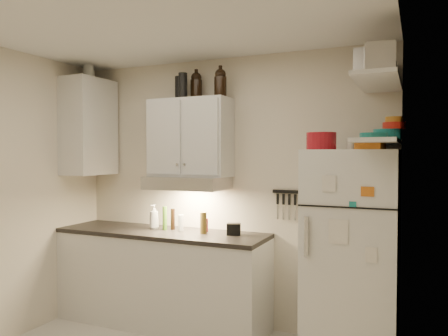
% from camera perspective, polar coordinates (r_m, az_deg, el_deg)
% --- Properties ---
extents(ceiling, '(3.20, 3.00, 0.02)m').
position_cam_1_polar(ceiling, '(3.11, -11.69, 19.47)').
color(ceiling, white).
rests_on(ceiling, ground).
extents(back_wall, '(3.20, 0.02, 2.60)m').
position_cam_1_polar(back_wall, '(4.30, 0.26, -3.06)').
color(back_wall, beige).
rests_on(back_wall, ground).
extents(right_wall, '(0.02, 3.00, 2.60)m').
position_cam_1_polar(right_wall, '(2.44, 21.21, -6.90)').
color(right_wall, beige).
rests_on(right_wall, ground).
extents(base_cabinet, '(2.10, 0.60, 0.88)m').
position_cam_1_polar(base_cabinet, '(4.44, -8.14, -14.22)').
color(base_cabinet, silver).
rests_on(base_cabinet, floor).
extents(countertop, '(2.10, 0.62, 0.04)m').
position_cam_1_polar(countertop, '(4.33, -8.17, -8.37)').
color(countertop, black).
rests_on(countertop, base_cabinet).
extents(upper_cabinet, '(0.80, 0.33, 0.75)m').
position_cam_1_polar(upper_cabinet, '(4.26, -4.40, 3.96)').
color(upper_cabinet, silver).
rests_on(upper_cabinet, back_wall).
extents(side_cabinet, '(0.33, 0.55, 1.00)m').
position_cam_1_polar(side_cabinet, '(4.81, -17.23, 5.13)').
color(side_cabinet, silver).
rests_on(side_cabinet, left_wall).
extents(range_hood, '(0.76, 0.46, 0.12)m').
position_cam_1_polar(range_hood, '(4.21, -4.80, -1.94)').
color(range_hood, silver).
rests_on(range_hood, back_wall).
extents(fridge, '(0.70, 0.68, 1.70)m').
position_cam_1_polar(fridge, '(3.69, 16.33, -11.00)').
color(fridge, silver).
rests_on(fridge, floor).
extents(shelf_hi, '(0.30, 0.95, 0.03)m').
position_cam_1_polar(shelf_hi, '(3.49, 19.54, 10.54)').
color(shelf_hi, silver).
rests_on(shelf_hi, right_wall).
extents(shelf_lo, '(0.30, 0.95, 0.03)m').
position_cam_1_polar(shelf_lo, '(3.45, 19.46, 3.29)').
color(shelf_lo, silver).
rests_on(shelf_lo, right_wall).
extents(knife_strip, '(0.42, 0.02, 0.03)m').
position_cam_1_polar(knife_strip, '(4.04, 9.25, -3.10)').
color(knife_strip, black).
rests_on(knife_strip, back_wall).
extents(dutch_oven, '(0.30, 0.30, 0.13)m').
position_cam_1_polar(dutch_oven, '(3.50, 12.58, 3.44)').
color(dutch_oven, maroon).
rests_on(dutch_oven, fridge).
extents(book_stack, '(0.20, 0.24, 0.08)m').
position_cam_1_polar(book_stack, '(3.37, 18.58, 2.97)').
color(book_stack, '#CD6819').
rests_on(book_stack, fridge).
extents(spice_jar, '(0.07, 0.07, 0.09)m').
position_cam_1_polar(spice_jar, '(3.51, 16.18, 3.04)').
color(spice_jar, silver).
rests_on(spice_jar, fridge).
extents(stock_pot, '(0.31, 0.31, 0.20)m').
position_cam_1_polar(stock_pot, '(3.87, 19.62, 11.37)').
color(stock_pot, silver).
rests_on(stock_pot, shelf_hi).
extents(tin_a, '(0.23, 0.21, 0.21)m').
position_cam_1_polar(tin_a, '(3.41, 18.61, 12.79)').
color(tin_a, '#AAAAAD').
rests_on(tin_a, shelf_hi).
extents(tin_b, '(0.22, 0.22, 0.19)m').
position_cam_1_polar(tin_b, '(3.21, 19.61, 13.33)').
color(tin_b, '#AAAAAD').
rests_on(tin_b, shelf_hi).
extents(bowl_teal, '(0.22, 0.22, 0.09)m').
position_cam_1_polar(bowl_teal, '(3.69, 20.56, 4.08)').
color(bowl_teal, '#177E7E').
rests_on(bowl_teal, shelf_lo).
extents(bowl_orange, '(0.17, 0.17, 0.05)m').
position_cam_1_polar(bowl_orange, '(3.67, 21.34, 5.17)').
color(bowl_orange, red).
rests_on(bowl_orange, bowl_teal).
extents(bowl_yellow, '(0.13, 0.13, 0.04)m').
position_cam_1_polar(bowl_yellow, '(3.67, 21.35, 5.91)').
color(bowl_yellow, '#BB7521').
rests_on(bowl_yellow, bowl_orange).
extents(plates, '(0.25, 0.25, 0.05)m').
position_cam_1_polar(plates, '(3.52, 18.97, 3.93)').
color(plates, '#177E7E').
rests_on(plates, shelf_lo).
extents(growler_a, '(0.15, 0.15, 0.27)m').
position_cam_1_polar(growler_a, '(4.35, -3.64, 10.69)').
color(growler_a, black).
rests_on(growler_a, upper_cabinet).
extents(growler_b, '(0.12, 0.12, 0.27)m').
position_cam_1_polar(growler_b, '(4.17, -0.47, 11.08)').
color(growler_b, black).
rests_on(growler_b, upper_cabinet).
extents(thermos_a, '(0.11, 0.11, 0.24)m').
position_cam_1_polar(thermos_a, '(4.27, -5.39, 10.65)').
color(thermos_a, black).
rests_on(thermos_a, upper_cabinet).
extents(thermos_b, '(0.09, 0.09, 0.23)m').
position_cam_1_polar(thermos_b, '(4.41, -5.89, 10.31)').
color(thermos_b, black).
rests_on(thermos_b, upper_cabinet).
extents(side_jar, '(0.12, 0.12, 0.15)m').
position_cam_1_polar(side_jar, '(4.92, -17.27, 11.81)').
color(side_jar, silver).
rests_on(side_jar, side_cabinet).
extents(soap_bottle, '(0.13, 0.13, 0.27)m').
position_cam_1_polar(soap_bottle, '(4.43, -9.13, -6.12)').
color(soap_bottle, silver).
rests_on(soap_bottle, countertop).
extents(pepper_mill, '(0.07, 0.07, 0.20)m').
position_cam_1_polar(pepper_mill, '(4.12, -2.72, -7.19)').
color(pepper_mill, brown).
rests_on(pepper_mill, countertop).
extents(oil_bottle, '(0.05, 0.05, 0.23)m').
position_cam_1_polar(oil_bottle, '(4.35, -7.75, -6.51)').
color(oil_bottle, '#3E6C1B').
rests_on(oil_bottle, countertop).
extents(vinegar_bottle, '(0.05, 0.05, 0.21)m').
position_cam_1_polar(vinegar_bottle, '(4.36, -6.70, -6.65)').
color(vinegar_bottle, black).
rests_on(vinegar_bottle, countertop).
extents(clear_bottle, '(0.05, 0.05, 0.16)m').
position_cam_1_polar(clear_bottle, '(4.29, -5.65, -7.14)').
color(clear_bottle, silver).
rests_on(clear_bottle, countertop).
extents(red_jar, '(0.07, 0.07, 0.13)m').
position_cam_1_polar(red_jar, '(4.24, -2.51, -7.45)').
color(red_jar, maroon).
rests_on(red_jar, countertop).
extents(caddy, '(0.15, 0.12, 0.11)m').
position_cam_1_polar(caddy, '(4.06, 1.28, -7.99)').
color(caddy, black).
rests_on(caddy, countertop).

